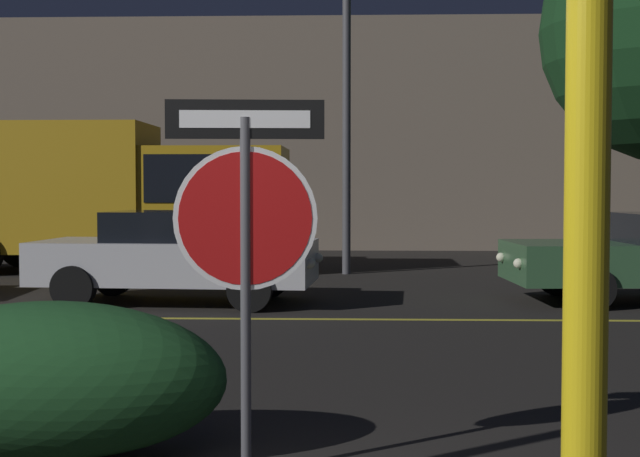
# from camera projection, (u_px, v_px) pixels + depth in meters

# --- Properties ---
(road_center_stripe) EXTENTS (38.07, 0.12, 0.01)m
(road_center_stripe) POSITION_uv_depth(u_px,v_px,m) (291.00, 319.00, 11.20)
(road_center_stripe) COLOR gold
(road_center_stripe) RESTS_ON ground_plane
(stop_sign) EXTENTS (0.89, 0.09, 2.14)m
(stop_sign) POSITION_uv_depth(u_px,v_px,m) (245.00, 215.00, 5.03)
(stop_sign) COLOR #4C4C51
(stop_sign) RESTS_ON ground_plane
(yellow_pole_right) EXTENTS (0.15, 0.15, 3.55)m
(yellow_pole_right) POSITION_uv_depth(u_px,v_px,m) (588.00, 148.00, 3.01)
(yellow_pole_right) COLOR yellow
(yellow_pole_right) RESTS_ON ground_plane
(hedge_bush_2) EXTENTS (2.14, 1.03, 0.95)m
(hedge_bush_2) POSITION_uv_depth(u_px,v_px,m) (52.00, 379.00, 5.42)
(hedge_bush_2) COLOR #19421E
(hedge_bush_2) RESTS_ON ground_plane
(passing_car_2) EXTENTS (4.11, 2.03, 1.32)m
(passing_car_2) POSITION_uv_depth(u_px,v_px,m) (175.00, 256.00, 12.75)
(passing_car_2) COLOR silver
(passing_car_2) RESTS_ON ground_plane
(delivery_truck) EXTENTS (7.16, 2.37, 2.93)m
(delivery_truck) POSITION_uv_depth(u_px,v_px,m) (109.00, 191.00, 17.66)
(delivery_truck) COLOR gold
(delivery_truck) RESTS_ON ground_plane
(building_backdrop) EXTENTS (30.54, 3.23, 6.23)m
(building_backdrop) POSITION_uv_depth(u_px,v_px,m) (309.00, 137.00, 25.27)
(building_backdrop) COLOR #7A6B5B
(building_backdrop) RESTS_ON ground_plane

